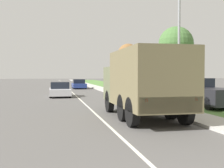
# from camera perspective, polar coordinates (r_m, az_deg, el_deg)

# --- Properties ---
(ground_plane) EXTENTS (180.00, 180.00, 0.00)m
(ground_plane) POSITION_cam_1_polar(r_m,az_deg,el_deg) (42.86, -9.00, -0.83)
(ground_plane) COLOR #565451
(lane_centre_stripe) EXTENTS (0.12, 120.00, 0.00)m
(lane_centre_stripe) POSITION_cam_1_polar(r_m,az_deg,el_deg) (42.86, -9.00, -0.82)
(lane_centre_stripe) COLOR silver
(lane_centre_stripe) RESTS_ON ground
(sidewalk_right) EXTENTS (1.80, 120.00, 0.12)m
(sidewalk_right) POSITION_cam_1_polar(r_m,az_deg,el_deg) (43.33, -3.05, -0.70)
(sidewalk_right) COLOR beige
(sidewalk_right) RESTS_ON ground
(grass_strip_right) EXTENTS (7.00, 120.00, 0.02)m
(grass_strip_right) POSITION_cam_1_polar(r_m,az_deg,el_deg) (44.22, 2.59, -0.70)
(grass_strip_right) COLOR #56843D
(grass_strip_right) RESTS_ON ground
(military_truck) EXTENTS (2.58, 6.81, 3.19)m
(military_truck) POSITION_cam_1_polar(r_m,az_deg,el_deg) (13.34, 6.49, 0.53)
(military_truck) COLOR #606647
(military_truck) RESTS_ON ground
(car_nearest_ahead) EXTENTS (1.90, 4.31, 1.38)m
(car_nearest_ahead) POSITION_cam_1_polar(r_m,az_deg,el_deg) (26.69, -10.54, -1.19)
(car_nearest_ahead) COLOR silver
(car_nearest_ahead) RESTS_ON ground
(car_second_ahead) EXTENTS (1.86, 4.50, 1.37)m
(car_second_ahead) POSITION_cam_1_polar(r_m,az_deg,el_deg) (41.13, -6.75, -0.06)
(car_second_ahead) COLOR navy
(car_second_ahead) RESTS_ON ground
(pickup_truck) EXTENTS (1.92, 5.13, 1.81)m
(pickup_truck) POSITION_cam_1_polar(r_m,az_deg,el_deg) (19.25, 18.20, -1.77)
(pickup_truck) COLOR black
(pickup_truck) RESTS_ON grass_strip_right
(lamp_post) EXTENTS (1.69, 0.24, 8.23)m
(lamp_post) POSITION_cam_1_polar(r_m,az_deg,el_deg) (16.42, 12.88, 11.88)
(lamp_post) COLOR gray
(lamp_post) RESTS_ON sidewalk_right
(tree_mid_right) EXTENTS (3.30, 3.30, 6.61)m
(tree_mid_right) POSITION_cam_1_polar(r_m,az_deg,el_deg) (27.55, 12.86, 7.85)
(tree_mid_right) COLOR brown
(tree_mid_right) RESTS_ON grass_strip_right
(tree_far_right) EXTENTS (3.35, 3.35, 6.78)m
(tree_far_right) POSITION_cam_1_polar(r_m,az_deg,el_deg) (43.37, 3.34, 5.94)
(tree_far_right) COLOR brown
(tree_far_right) RESTS_ON grass_strip_right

